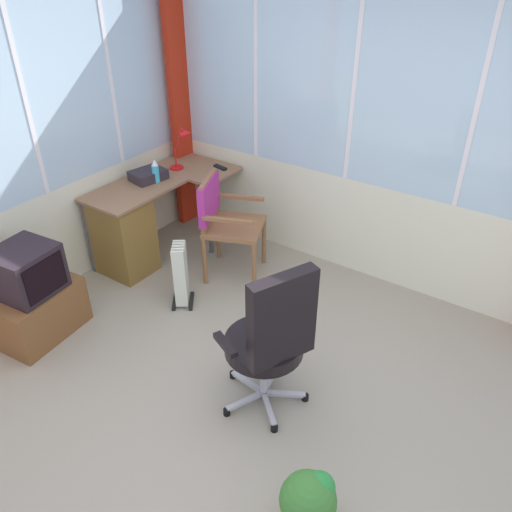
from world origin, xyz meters
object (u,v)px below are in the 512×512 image
tv_remote (220,167)px  space_heater (181,273)px  tv_on_stand (34,297)px  desk_lamp (184,141)px  wooden_armchair (221,214)px  desk (129,228)px  office_chair (272,336)px  spray_bottle (155,171)px  potted_plant (309,501)px  paper_tray (148,175)px

tv_remote → space_heater: bearing=-148.7°
tv_remote → tv_on_stand: size_ratio=0.20×
space_heater → tv_remote: bearing=20.6°
desk_lamp → wooden_armchair: (-0.36, -0.69, -0.40)m
desk_lamp → wooden_armchair: size_ratio=0.43×
desk → office_chair: (-0.69, -1.97, 0.21)m
tv_on_stand → space_heater: tv_on_stand is taller
wooden_armchair → tv_remote: bearing=37.6°
tv_remote → office_chair: bearing=-123.9°
desk → space_heater: (-0.15, -0.74, -0.11)m
tv_on_stand → desk_lamp: bearing=1.7°
desk → wooden_armchair: 0.87m
desk_lamp → spray_bottle: 0.44m
desk → space_heater: size_ratio=2.46×
tv_remote → tv_on_stand: bearing=-176.2°
desk → office_chair: size_ratio=1.26×
office_chair → tv_on_stand: office_chair is taller
potted_plant → tv_on_stand: bearing=85.6°
desk → office_chair: bearing=-109.2°
desk → paper_tray: paper_tray is taller
desk_lamp → tv_remote: desk_lamp is taller
spray_bottle → paper_tray: bearing=92.3°
desk_lamp → tv_on_stand: 1.95m
desk → wooden_armchair: size_ratio=1.51×
spray_bottle → potted_plant: spray_bottle is taller
space_heater → spray_bottle: bearing=53.9°
tv_remote → desk_lamp: bearing=129.8°
desk → wooden_armchair: bearing=-61.3°
potted_plant → tv_remote: bearing=45.6°
office_chair → desk: bearing=70.8°
desk_lamp → paper_tray: (-0.42, 0.09, -0.21)m
office_chair → space_heater: size_ratio=1.96×
paper_tray → tv_on_stand: paper_tray is taller
paper_tray → space_heater: paper_tray is taller
office_chair → tv_on_stand: 1.93m
paper_tray → wooden_armchair: (0.06, -0.78, -0.19)m
office_chair → tv_remote: bearing=45.4°
wooden_armchair → tv_on_stand: (-1.47, 0.64, -0.26)m
potted_plant → paper_tray: bearing=58.4°
space_heater → potted_plant: size_ratio=1.46×
desk → paper_tray: bearing=6.5°
spray_bottle → tv_on_stand: size_ratio=0.28×
office_chair → space_heater: 1.38m
tv_remote → paper_tray: (-0.58, 0.38, 0.03)m
wooden_armchair → tv_on_stand: bearing=156.5°
spray_bottle → tv_on_stand: bearing=-178.3°
paper_tray → office_chair: 2.27m
tv_remote → spray_bottle: bearing=164.5°
desk_lamp → potted_plant: (-2.02, -2.53, -0.77)m
desk_lamp → office_chair: 2.44m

